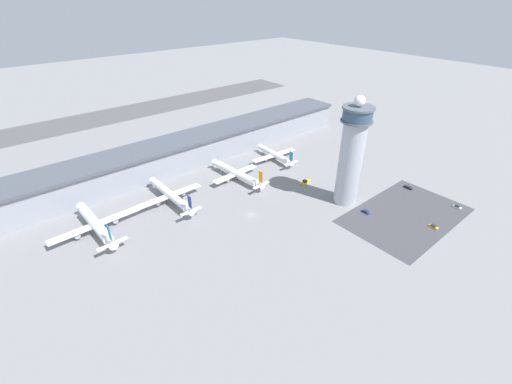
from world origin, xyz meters
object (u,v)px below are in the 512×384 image
object	(u,v)px
airplane_gate_charlie	(236,173)
service_truck_catering	(181,201)
car_red_hatchback	(433,227)
service_truck_fuel	(305,182)
car_grey_coupe	(457,207)
car_navy_sedan	(408,187)
airplane_gate_delta	(275,155)
airplane_gate_bravo	(171,195)
control_tower	(351,154)
airplane_gate_alpha	(96,224)
car_white_wagon	(366,212)

from	to	relation	value
airplane_gate_charlie	service_truck_catering	world-z (taller)	airplane_gate_charlie
airplane_gate_charlie	car_red_hatchback	size ratio (longest dim) A/B	10.16
service_truck_fuel	car_grey_coupe	distance (m)	78.16
car_navy_sedan	service_truck_fuel	bearing A→B (deg)	134.71
airplane_gate_delta	car_grey_coupe	size ratio (longest dim) A/B	8.31
airplane_gate_bravo	car_red_hatchback	bearing A→B (deg)	-49.50
service_truck_catering	car_red_hatchback	distance (m)	123.67
service_truck_catering	car_navy_sedan	xyz separation A→B (m)	(104.78, -67.73, -0.53)
airplane_gate_delta	car_red_hatchback	xyz separation A→B (m)	(7.44, -101.12, -3.26)
airplane_gate_charlie	car_navy_sedan	size ratio (longest dim) A/B	8.90
airplane_gate_bravo	airplane_gate_charlie	bearing A→B (deg)	-2.21
service_truck_catering	airplane_gate_charlie	bearing A→B (deg)	2.56
control_tower	car_grey_coupe	size ratio (longest dim) A/B	13.66
airplane_gate_charlie	service_truck_fuel	bearing A→B (deg)	-46.77
airplane_gate_alpha	service_truck_catering	size ratio (longest dim) A/B	5.46
airplane_gate_alpha	car_red_hatchback	bearing A→B (deg)	-38.55
car_navy_sedan	car_white_wagon	bearing A→B (deg)	178.67
airplane_gate_bravo	service_truck_fuel	world-z (taller)	airplane_gate_bravo
airplane_gate_delta	service_truck_fuel	size ratio (longest dim) A/B	4.81
airplane_gate_alpha	car_grey_coupe	xyz separation A→B (m)	(146.87, -96.48, -3.96)
car_white_wagon	airplane_gate_charlie	bearing A→B (deg)	112.63
service_truck_fuel	car_grey_coupe	size ratio (longest dim) A/B	1.73
airplane_gate_alpha	airplane_gate_bravo	bearing A→B (deg)	1.47
airplane_gate_bravo	airplane_gate_charlie	distance (m)	41.13
service_truck_fuel	control_tower	bearing A→B (deg)	-85.65
control_tower	airplane_gate_alpha	world-z (taller)	control_tower
airplane_gate_bravo	car_white_wagon	distance (m)	98.89
airplane_gate_alpha	service_truck_catering	bearing A→B (deg)	-3.16
airplane_gate_delta	car_navy_sedan	size ratio (longest dim) A/B	7.07
control_tower	airplane_gate_bravo	size ratio (longest dim) A/B	1.33
airplane_gate_alpha	control_tower	bearing A→B (deg)	-27.12
airplane_gate_alpha	service_truck_catering	xyz separation A→B (m)	(41.50, -2.29, -3.48)
airplane_gate_bravo	car_white_wagon	world-z (taller)	airplane_gate_bravo
airplane_gate_bravo	service_truck_catering	size ratio (longest dim) A/B	5.56
control_tower	airplane_gate_bravo	distance (m)	92.94
service_truck_fuel	car_red_hatchback	xyz separation A→B (m)	(15.04, -67.05, -0.34)
airplane_gate_alpha	car_navy_sedan	world-z (taller)	airplane_gate_alpha
car_white_wagon	car_grey_coupe	size ratio (longest dim) A/B	1.06
service_truck_catering	car_white_wagon	bearing A→B (deg)	-45.32
car_white_wagon	car_grey_coupe	distance (m)	47.88
car_navy_sedan	car_red_hatchback	bearing A→B (deg)	-133.02
airplane_gate_delta	car_red_hatchback	world-z (taller)	airplane_gate_delta
control_tower	airplane_gate_delta	bearing A→B (deg)	84.62
control_tower	car_red_hatchback	size ratio (longest dim) A/B	13.25
service_truck_fuel	car_white_wagon	world-z (taller)	service_truck_fuel
airplane_gate_delta	service_truck_fuel	xyz separation A→B (m)	(-7.60, -34.07, -2.92)
airplane_gate_alpha	car_white_wagon	xyz separation A→B (m)	(107.58, -69.11, -4.00)
airplane_gate_delta	service_truck_catering	bearing A→B (deg)	-174.71
airplane_gate_alpha	car_white_wagon	size ratio (longest dim) A/B	9.51
car_navy_sedan	car_grey_coupe	distance (m)	26.48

